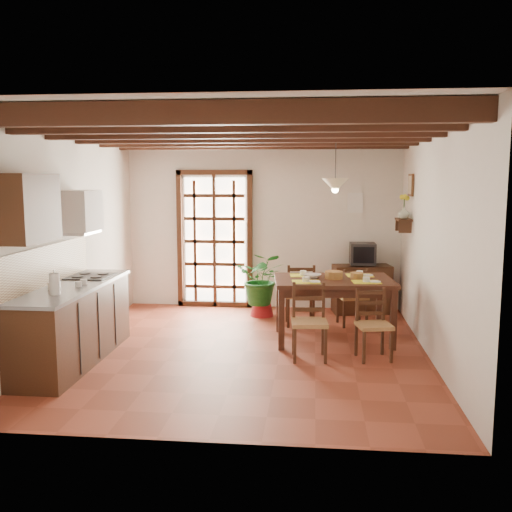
# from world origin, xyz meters

# --- Properties ---
(ground_plane) EXTENTS (5.00, 5.00, 0.00)m
(ground_plane) POSITION_xyz_m (0.00, 0.00, 0.00)
(ground_plane) COLOR brown
(room_shell) EXTENTS (4.52, 5.02, 2.81)m
(room_shell) POSITION_xyz_m (0.00, 0.00, 1.82)
(room_shell) COLOR silver
(room_shell) RESTS_ON ground_plane
(ceiling_beams) EXTENTS (4.50, 4.34, 0.20)m
(ceiling_beams) POSITION_xyz_m (0.00, 0.00, 2.69)
(ceiling_beams) COLOR black
(ceiling_beams) RESTS_ON room_shell
(french_door) EXTENTS (1.26, 0.11, 2.32)m
(french_door) POSITION_xyz_m (-0.80, 2.45, 1.18)
(french_door) COLOR white
(french_door) RESTS_ON ground_plane
(kitchen_counter) EXTENTS (0.64, 2.25, 1.38)m
(kitchen_counter) POSITION_xyz_m (-1.96, -0.60, 0.47)
(kitchen_counter) COLOR #361D11
(kitchen_counter) RESTS_ON ground_plane
(upper_cabinet) EXTENTS (0.35, 0.80, 0.70)m
(upper_cabinet) POSITION_xyz_m (-2.08, -1.30, 1.85)
(upper_cabinet) COLOR #361D11
(upper_cabinet) RESTS_ON room_shell
(range_hood) EXTENTS (0.38, 0.60, 0.54)m
(range_hood) POSITION_xyz_m (-2.05, -0.05, 1.73)
(range_hood) COLOR white
(range_hood) RESTS_ON room_shell
(counter_items) EXTENTS (0.50, 1.43, 0.25)m
(counter_items) POSITION_xyz_m (-1.95, -0.51, 0.96)
(counter_items) COLOR black
(counter_items) RESTS_ON kitchen_counter
(dining_table) EXTENTS (1.62, 1.13, 0.83)m
(dining_table) POSITION_xyz_m (1.11, 0.60, 0.73)
(dining_table) COLOR #3A1D13
(dining_table) RESTS_ON ground_plane
(chair_near_left) EXTENTS (0.45, 0.43, 0.91)m
(chair_near_left) POSITION_xyz_m (0.80, -0.22, 0.28)
(chair_near_left) COLOR #9C7142
(chair_near_left) RESTS_ON ground_plane
(chair_near_right) EXTENTS (0.46, 0.44, 0.84)m
(chair_near_right) POSITION_xyz_m (1.57, -0.15, 0.26)
(chair_near_right) COLOR #9C7142
(chair_near_right) RESTS_ON ground_plane
(chair_far_left) EXTENTS (0.47, 0.45, 0.92)m
(chair_far_left) POSITION_xyz_m (0.65, 1.34, 0.29)
(chair_far_left) COLOR #9C7142
(chair_far_left) RESTS_ON ground_plane
(chair_far_right) EXTENTS (0.48, 0.47, 0.86)m
(chair_far_right) POSITION_xyz_m (1.42, 1.42, 0.27)
(chair_far_right) COLOR #9C7142
(chair_far_right) RESTS_ON ground_plane
(table_setting) EXTENTS (1.12, 0.75, 0.10)m
(table_setting) POSITION_xyz_m (1.11, 0.60, 0.95)
(table_setting) COLOR yellow
(table_setting) RESTS_ON dining_table
(table_bowl) EXTENTS (0.28, 0.28, 0.05)m
(table_bowl) POSITION_xyz_m (0.83, 0.62, 0.86)
(table_bowl) COLOR white
(table_bowl) RESTS_ON dining_table
(sideboard) EXTENTS (0.96, 0.55, 0.77)m
(sideboard) POSITION_xyz_m (1.61, 2.23, 0.38)
(sideboard) COLOR #361D11
(sideboard) RESTS_ON ground_plane
(crt_tv) EXTENTS (0.40, 0.38, 0.34)m
(crt_tv) POSITION_xyz_m (1.61, 2.22, 0.96)
(crt_tv) COLOR black
(crt_tv) RESTS_ON sideboard
(fuse_box) EXTENTS (0.25, 0.03, 0.32)m
(fuse_box) POSITION_xyz_m (1.50, 2.48, 1.75)
(fuse_box) COLOR white
(fuse_box) RESTS_ON room_shell
(plant_pot) EXTENTS (0.37, 0.37, 0.23)m
(plant_pot) POSITION_xyz_m (0.04, 1.85, 0.11)
(plant_pot) COLOR maroon
(plant_pot) RESTS_ON ground_plane
(potted_plant) EXTENTS (2.08, 1.83, 2.15)m
(potted_plant) POSITION_xyz_m (0.04, 1.85, 0.57)
(potted_plant) COLOR #144C19
(potted_plant) RESTS_ON ground_plane
(wall_shelf) EXTENTS (0.20, 0.42, 0.20)m
(wall_shelf) POSITION_xyz_m (2.14, 1.60, 1.51)
(wall_shelf) COLOR #361D11
(wall_shelf) RESTS_ON room_shell
(shelf_vase) EXTENTS (0.15, 0.15, 0.15)m
(shelf_vase) POSITION_xyz_m (2.14, 1.60, 1.65)
(shelf_vase) COLOR #B2BFB2
(shelf_vase) RESTS_ON wall_shelf
(shelf_flowers) EXTENTS (0.14, 0.14, 0.36)m
(shelf_flowers) POSITION_xyz_m (2.14, 1.60, 1.86)
(shelf_flowers) COLOR yellow
(shelf_flowers) RESTS_ON shelf_vase
(framed_picture) EXTENTS (0.03, 0.32, 0.32)m
(framed_picture) POSITION_xyz_m (2.22, 1.60, 2.05)
(framed_picture) COLOR brown
(framed_picture) RESTS_ON room_shell
(pendant_lamp) EXTENTS (0.36, 0.36, 0.84)m
(pendant_lamp) POSITION_xyz_m (1.11, 0.70, 2.08)
(pendant_lamp) COLOR black
(pendant_lamp) RESTS_ON room_shell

